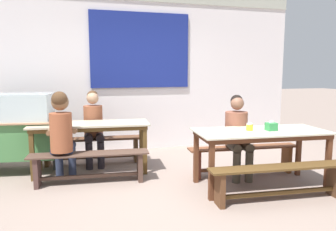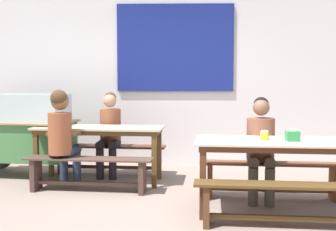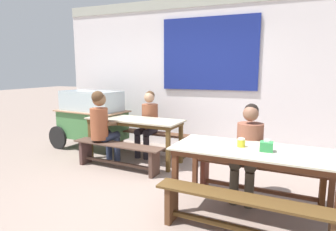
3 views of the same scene
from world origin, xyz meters
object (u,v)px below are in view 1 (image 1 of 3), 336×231
(dining_table_far, at_px, (90,128))
(dining_table_near, at_px, (261,136))
(tissue_box, at_px, (271,127))
(bench_far_back, at_px, (92,146))
(person_right_near_table, at_px, (238,131))
(bench_far_front, at_px, (90,164))
(food_cart, at_px, (9,128))
(bench_near_back, at_px, (243,156))
(condiment_jar, at_px, (250,127))
(person_left_back_turned, at_px, (62,131))
(bench_near_front, at_px, (280,178))
(person_center_facing, at_px, (93,124))

(dining_table_far, relative_size, dining_table_near, 1.00)
(tissue_box, bearing_deg, dining_table_near, 163.32)
(dining_table_near, xyz_separation_m, tissue_box, (0.13, -0.04, 0.13))
(dining_table_far, xyz_separation_m, tissue_box, (2.25, -1.29, 0.13))
(bench_far_back, height_order, person_right_near_table, person_right_near_table)
(bench_far_front, relative_size, food_cart, 0.89)
(bench_near_back, height_order, condiment_jar, condiment_jar)
(bench_near_back, distance_m, person_left_back_turned, 2.62)
(bench_near_front, height_order, tissue_box, tissue_box)
(dining_table_far, distance_m, person_center_facing, 0.43)
(person_left_back_turned, xyz_separation_m, person_right_near_table, (2.42, -0.40, -0.05))
(bench_near_front, bearing_deg, bench_far_back, 132.07)
(food_cart, xyz_separation_m, person_right_near_table, (3.21, -1.18, -0.01))
(dining_table_far, relative_size, person_left_back_turned, 1.41)
(food_cart, distance_m, person_center_facing, 1.25)
(dining_table_far, bearing_deg, bench_near_back, -19.09)
(dining_table_near, relative_size, person_center_facing, 1.46)
(bench_far_back, xyz_separation_m, condiment_jar, (1.94, -1.71, 0.52))
(dining_table_near, distance_m, person_left_back_turned, 2.66)
(food_cart, bearing_deg, person_left_back_turned, -44.52)
(person_left_back_turned, bearing_deg, dining_table_far, 45.37)
(condiment_jar, bearing_deg, person_right_near_table, 83.77)
(person_left_back_turned, distance_m, condiment_jar, 2.51)
(person_center_facing, xyz_separation_m, person_left_back_turned, (-0.47, -0.83, 0.05))
(person_left_back_turned, bearing_deg, bench_far_back, 64.02)
(bench_far_back, bearing_deg, bench_near_front, -47.93)
(person_right_near_table, bearing_deg, bench_near_back, 21.59)
(person_center_facing, xyz_separation_m, condiment_jar, (1.91, -1.63, 0.13))
(dining_table_near, height_order, bench_near_back, dining_table_near)
(dining_table_near, xyz_separation_m, bench_near_back, (0.04, 0.50, -0.41))
(bench_far_back, xyz_separation_m, food_cart, (-1.23, -0.13, 0.39))
(bench_far_front, distance_m, food_cart, 1.49)
(person_right_near_table, bearing_deg, dining_table_near, -77.79)
(bench_far_front, bearing_deg, bench_near_back, -6.36)
(dining_table_near, distance_m, tissue_box, 0.18)
(dining_table_near, relative_size, tissue_box, 13.62)
(dining_table_near, distance_m, person_right_near_table, 0.46)
(bench_near_front, bearing_deg, food_cart, 146.88)
(bench_far_back, height_order, person_left_back_turned, person_left_back_turned)
(condiment_jar, bearing_deg, bench_far_back, 138.64)
(bench_far_front, bearing_deg, condiment_jar, -19.05)
(dining_table_far, distance_m, bench_near_back, 2.33)
(food_cart, height_order, person_center_facing, person_center_facing)
(person_center_facing, relative_size, person_right_near_table, 1.02)
(bench_far_front, distance_m, bench_near_back, 2.23)
(tissue_box, bearing_deg, person_center_facing, 141.79)
(bench_near_back, relative_size, person_right_near_table, 1.41)
(dining_table_far, distance_m, dining_table_near, 2.47)
(dining_table_near, distance_m, bench_far_front, 2.33)
(dining_table_far, relative_size, bench_near_back, 1.07)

